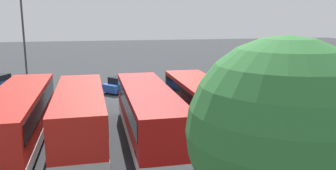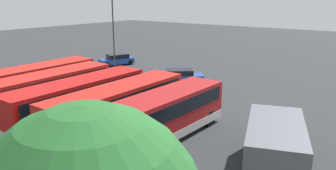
{
  "view_description": "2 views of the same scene",
  "coord_description": "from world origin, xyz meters",
  "px_view_note": "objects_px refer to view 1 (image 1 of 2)",
  "views": [
    {
      "loc": [
        2.73,
        29.27,
        6.99
      ],
      "look_at": [
        -2.96,
        1.75,
        1.3
      ],
      "focal_mm": 36.84,
      "sensor_mm": 36.0,
      "label": 1
    },
    {
      "loc": [
        -19.22,
        25.39,
        8.78
      ],
      "look_at": [
        -2.47,
        3.13,
        1.42
      ],
      "focal_mm": 36.03,
      "sensor_mm": 36.0,
      "label": 2
    }
  ],
  "objects_px": {
    "bus_single_deck_third": "(148,112)",
    "bus_single_deck_fifth": "(18,116)",
    "bus_single_deck_near_end": "(263,105)",
    "car_small_green": "(126,83)",
    "bus_single_deck_fourth": "(80,114)",
    "bus_single_deck_second": "(205,106)",
    "lamp_post_tall": "(24,37)"
  },
  "relations": [
    {
      "from": "bus_single_deck_second",
      "to": "bus_single_deck_third",
      "type": "xyz_separation_m",
      "value": [
        3.54,
        0.54,
        0.0
      ]
    },
    {
      "from": "bus_single_deck_second",
      "to": "bus_single_deck_fifth",
      "type": "height_order",
      "value": "same"
    },
    {
      "from": "bus_single_deck_fifth",
      "to": "lamp_post_tall",
      "type": "distance_m",
      "value": 11.98
    },
    {
      "from": "bus_single_deck_third",
      "to": "car_small_green",
      "type": "xyz_separation_m",
      "value": [
        0.19,
        -13.3,
        -0.92
      ]
    },
    {
      "from": "bus_single_deck_near_end",
      "to": "bus_single_deck_fourth",
      "type": "distance_m",
      "value": 10.83
    },
    {
      "from": "bus_single_deck_near_end",
      "to": "bus_single_deck_fourth",
      "type": "xyz_separation_m",
      "value": [
        10.83,
        -0.27,
        -0.0
      ]
    },
    {
      "from": "bus_single_deck_second",
      "to": "car_small_green",
      "type": "distance_m",
      "value": 13.32
    },
    {
      "from": "bus_single_deck_third",
      "to": "car_small_green",
      "type": "relative_size",
      "value": 2.48
    },
    {
      "from": "bus_single_deck_near_end",
      "to": "bus_single_deck_fifth",
      "type": "bearing_deg",
      "value": -2.53
    },
    {
      "from": "bus_single_deck_second",
      "to": "bus_single_deck_fifth",
      "type": "xyz_separation_m",
      "value": [
        10.61,
        -0.18,
        0.0
      ]
    },
    {
      "from": "bus_single_deck_third",
      "to": "bus_single_deck_fourth",
      "type": "xyz_separation_m",
      "value": [
        3.78,
        -0.37,
        -0.0
      ]
    },
    {
      "from": "bus_single_deck_near_end",
      "to": "bus_single_deck_second",
      "type": "height_order",
      "value": "same"
    },
    {
      "from": "bus_single_deck_fourth",
      "to": "lamp_post_tall",
      "type": "bearing_deg",
      "value": -67.4
    },
    {
      "from": "bus_single_deck_fifth",
      "to": "car_small_green",
      "type": "height_order",
      "value": "bus_single_deck_fifth"
    },
    {
      "from": "car_small_green",
      "to": "bus_single_deck_fourth",
      "type": "bearing_deg",
      "value": 74.52
    },
    {
      "from": "bus_single_deck_fifth",
      "to": "lamp_post_tall",
      "type": "xyz_separation_m",
      "value": [
        1.57,
        -11.33,
        3.58
      ]
    },
    {
      "from": "bus_single_deck_third",
      "to": "bus_single_deck_fifth",
      "type": "distance_m",
      "value": 7.1
    },
    {
      "from": "bus_single_deck_near_end",
      "to": "bus_single_deck_second",
      "type": "relative_size",
      "value": 1.04
    },
    {
      "from": "bus_single_deck_fourth",
      "to": "bus_single_deck_near_end",
      "type": "bearing_deg",
      "value": 178.58
    },
    {
      "from": "bus_single_deck_second",
      "to": "lamp_post_tall",
      "type": "bearing_deg",
      "value": -43.37
    },
    {
      "from": "car_small_green",
      "to": "lamp_post_tall",
      "type": "height_order",
      "value": "lamp_post_tall"
    },
    {
      "from": "bus_single_deck_near_end",
      "to": "bus_single_deck_fifth",
      "type": "xyz_separation_m",
      "value": [
        14.12,
        -0.62,
        -0.0
      ]
    },
    {
      "from": "bus_single_deck_fifth",
      "to": "car_small_green",
      "type": "bearing_deg",
      "value": -118.66
    },
    {
      "from": "bus_single_deck_fourth",
      "to": "car_small_green",
      "type": "bearing_deg",
      "value": -105.48
    },
    {
      "from": "bus_single_deck_third",
      "to": "lamp_post_tall",
      "type": "bearing_deg",
      "value": -54.36
    },
    {
      "from": "bus_single_deck_near_end",
      "to": "car_small_green",
      "type": "xyz_separation_m",
      "value": [
        7.24,
        -13.2,
        -0.92
      ]
    },
    {
      "from": "bus_single_deck_fourth",
      "to": "bus_single_deck_fifth",
      "type": "bearing_deg",
      "value": -6.14
    },
    {
      "from": "bus_single_deck_fourth",
      "to": "lamp_post_tall",
      "type": "height_order",
      "value": "lamp_post_tall"
    },
    {
      "from": "bus_single_deck_near_end",
      "to": "bus_single_deck_fourth",
      "type": "height_order",
      "value": "same"
    },
    {
      "from": "bus_single_deck_third",
      "to": "bus_single_deck_fifth",
      "type": "relative_size",
      "value": 0.97
    },
    {
      "from": "bus_single_deck_second",
      "to": "bus_single_deck_near_end",
      "type": "bearing_deg",
      "value": 172.78
    },
    {
      "from": "bus_single_deck_second",
      "to": "car_small_green",
      "type": "height_order",
      "value": "bus_single_deck_second"
    }
  ]
}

